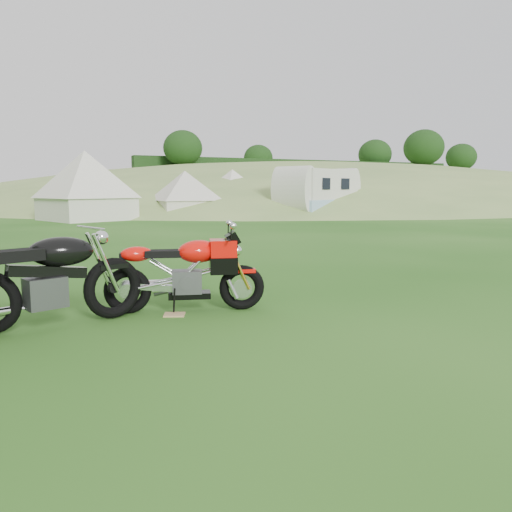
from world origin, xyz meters
name	(u,v)px	position (x,y,z in m)	size (l,w,h in m)	color
ground	(299,311)	(0.00, 0.00, 0.00)	(120.00, 120.00, 0.00)	#1B4F11
hillside	(308,202)	(24.00, 40.00, 0.00)	(80.00, 64.00, 8.00)	#6C8E48
hedgerow	(308,202)	(24.00, 40.00, 0.00)	(36.00, 1.20, 8.60)	black
sport_motorcycle	(185,267)	(-1.23, 0.58, 0.54)	(1.81, 0.45, 1.09)	red
plywood_board	(174,315)	(-1.41, 0.45, 0.01)	(0.24, 0.19, 0.02)	tan
vintage_moto_a	(42,278)	(-2.80, 0.36, 0.57)	(2.16, 0.50, 1.14)	black
tent_left	(86,188)	(-0.31, 19.03, 1.47)	(3.38, 3.38, 2.93)	silver
tent_mid	(185,193)	(4.50, 19.41, 1.22)	(2.82, 2.82, 2.44)	beige
tent_right	(232,191)	(8.21, 22.19, 1.29)	(2.97, 2.97, 2.57)	silver
caravan	(318,193)	(10.75, 16.85, 1.22)	(5.22, 2.33, 2.44)	silver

